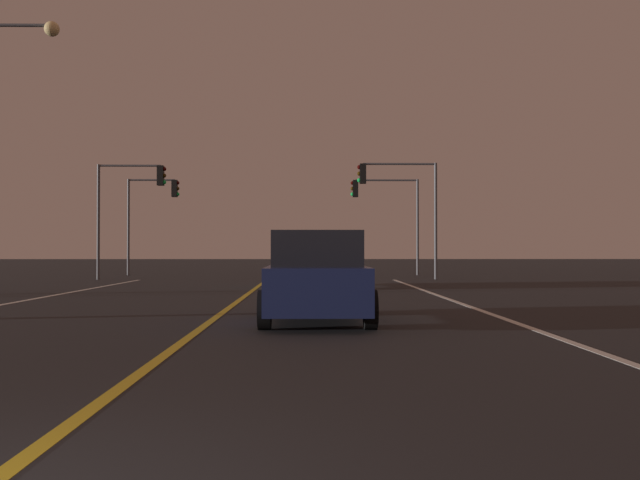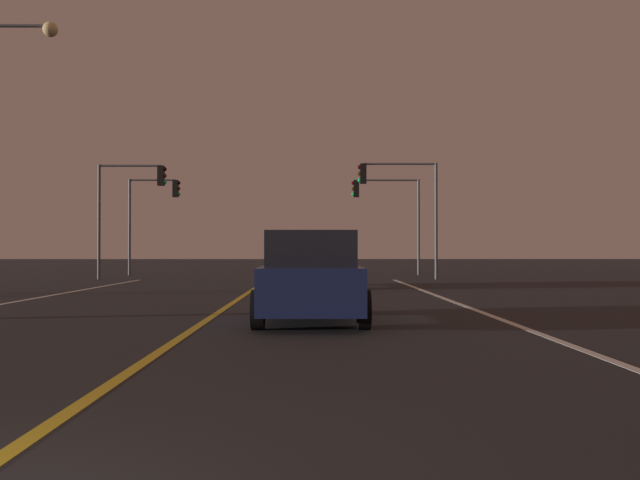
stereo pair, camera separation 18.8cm
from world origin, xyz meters
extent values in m
cube|color=silver|center=(5.70, 11.56, 0.00)|extent=(0.16, 35.12, 0.01)
cube|color=gold|center=(0.00, 11.56, 0.00)|extent=(0.16, 35.12, 0.01)
cylinder|color=black|center=(1.11, 11.61, 0.34)|extent=(0.22, 0.68, 0.68)
cylinder|color=black|center=(2.91, 11.61, 0.34)|extent=(0.22, 0.68, 0.68)
cylinder|color=black|center=(1.11, 8.91, 0.34)|extent=(0.22, 0.68, 0.68)
cylinder|color=black|center=(2.91, 8.91, 0.34)|extent=(0.22, 0.68, 0.68)
cube|color=navy|center=(2.01, 10.26, 0.66)|extent=(1.80, 4.30, 0.80)
cube|color=black|center=(2.01, 10.01, 1.38)|extent=(1.60, 2.10, 0.64)
cube|color=red|center=(1.41, 8.16, 0.76)|extent=(0.24, 0.08, 0.16)
cube|color=red|center=(2.61, 8.16, 0.76)|extent=(0.24, 0.08, 0.16)
cylinder|color=black|center=(1.46, 24.19, 0.34)|extent=(0.22, 0.68, 0.68)
cylinder|color=black|center=(3.26, 24.19, 0.34)|extent=(0.22, 0.68, 0.68)
cylinder|color=black|center=(1.46, 21.49, 0.34)|extent=(0.22, 0.68, 0.68)
cylinder|color=black|center=(3.26, 21.49, 0.34)|extent=(0.22, 0.68, 0.68)
cube|color=#145156|center=(2.36, 22.84, 0.66)|extent=(1.80, 4.30, 0.80)
cube|color=black|center=(2.36, 22.59, 1.38)|extent=(1.60, 2.10, 0.64)
cube|color=red|center=(1.76, 20.74, 0.76)|extent=(0.24, 0.08, 0.16)
cube|color=red|center=(2.96, 20.74, 0.76)|extent=(0.24, 0.08, 0.16)
cylinder|color=#4C4C51|center=(7.67, 29.62, 2.66)|extent=(0.14, 0.14, 5.32)
cylinder|color=#4C4C51|center=(6.00, 29.62, 5.27)|extent=(3.33, 0.10, 0.10)
cube|color=black|center=(4.34, 29.62, 4.82)|extent=(0.28, 0.36, 0.90)
sphere|color=#3A0605|center=(4.18, 29.62, 5.12)|extent=(0.20, 0.20, 0.20)
sphere|color=#3C2706|center=(4.18, 29.62, 4.82)|extent=(0.20, 0.20, 0.20)
sphere|color=#19E059|center=(4.18, 29.62, 4.52)|extent=(0.20, 0.20, 0.20)
cylinder|color=#4C4C51|center=(-7.67, 29.62, 2.61)|extent=(0.14, 0.14, 5.22)
cylinder|color=#4C4C51|center=(-6.27, 29.62, 5.17)|extent=(2.81, 0.10, 0.10)
cube|color=black|center=(-4.86, 29.62, 4.72)|extent=(0.28, 0.36, 0.90)
sphere|color=#3A0605|center=(-4.70, 29.62, 5.02)|extent=(0.20, 0.20, 0.20)
sphere|color=#3C2706|center=(-4.70, 29.62, 4.72)|extent=(0.20, 0.20, 0.20)
sphere|color=#19E059|center=(-4.70, 29.62, 4.42)|extent=(0.20, 0.20, 0.20)
cylinder|color=#4C4C51|center=(7.67, 35.12, 2.55)|extent=(0.14, 0.14, 5.10)
cylinder|color=#4C4C51|center=(6.01, 35.12, 5.05)|extent=(3.31, 0.10, 0.10)
cube|color=black|center=(4.36, 35.12, 4.60)|extent=(0.28, 0.36, 0.90)
sphere|color=#3A0605|center=(4.20, 35.12, 4.90)|extent=(0.20, 0.20, 0.20)
sphere|color=#3C2706|center=(4.20, 35.12, 4.60)|extent=(0.20, 0.20, 0.20)
sphere|color=#19E059|center=(4.20, 35.12, 4.30)|extent=(0.20, 0.20, 0.20)
cylinder|color=#4C4C51|center=(-7.67, 35.12, 2.55)|extent=(0.14, 0.14, 5.09)
cylinder|color=#4C4C51|center=(-6.45, 35.12, 5.04)|extent=(2.43, 0.10, 0.10)
cube|color=black|center=(-5.24, 35.12, 4.59)|extent=(0.28, 0.36, 0.90)
sphere|color=#3A0605|center=(-5.08, 35.12, 4.89)|extent=(0.20, 0.20, 0.20)
sphere|color=#3C2706|center=(-5.08, 35.12, 4.59)|extent=(0.20, 0.20, 0.20)
sphere|color=#19E059|center=(-5.08, 35.12, 4.29)|extent=(0.20, 0.20, 0.20)
cylinder|color=#4C4C51|center=(-6.72, 17.52, 7.82)|extent=(2.37, 0.10, 0.10)
sphere|color=#F9D88C|center=(-5.54, 17.52, 7.72)|extent=(0.44, 0.44, 0.44)
camera|label=1|loc=(1.85, -3.45, 1.36)|focal=40.85mm
camera|label=2|loc=(2.04, -3.45, 1.36)|focal=40.85mm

